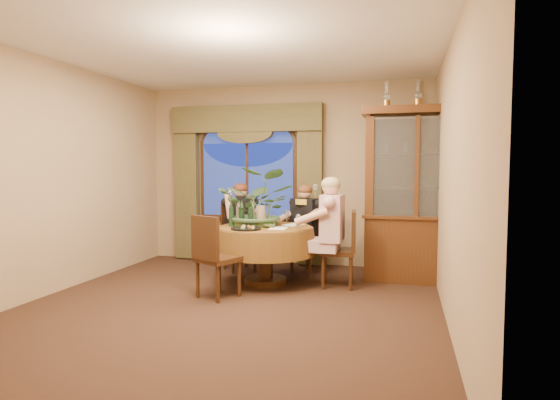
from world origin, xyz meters
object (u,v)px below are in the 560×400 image
(dining_table, at_px, (265,255))
(oil_lamp_left, at_px, (387,95))
(wine_bottle_3, at_px, (252,213))
(chair_back_right, at_px, (309,240))
(chair_front_left, at_px, (218,257))
(olive_bowl, at_px, (269,225))
(person_scarf, at_px, (306,228))
(centerpiece_plant, at_px, (259,177))
(chair_right, at_px, (338,249))
(wine_bottle_0, at_px, (251,214))
(wine_bottle_1, at_px, (239,212))
(person_back, at_px, (240,227))
(wine_bottle_4, at_px, (251,212))
(chair_back, at_px, (239,238))
(stoneware_vase, at_px, (261,216))
(wine_bottle_2, at_px, (242,213))
(person_pink, at_px, (332,233))
(oil_lamp_center, at_px, (418,94))
(wine_bottle_5, at_px, (232,214))
(oil_lamp_right, at_px, (451,92))
(china_cabinet, at_px, (416,195))

(dining_table, xyz_separation_m, oil_lamp_left, (1.49, 0.64, 2.10))
(dining_table, xyz_separation_m, wine_bottle_3, (-0.19, 0.02, 0.54))
(dining_table, xyz_separation_m, chair_back_right, (0.43, 0.75, 0.10))
(chair_back_right, relative_size, chair_front_left, 1.00)
(oil_lamp_left, bearing_deg, olive_bowl, -153.12)
(person_scarf, bearing_deg, centerpiece_plant, 77.38)
(chair_right, relative_size, wine_bottle_0, 2.91)
(centerpiece_plant, height_order, wine_bottle_1, centerpiece_plant)
(person_back, relative_size, wine_bottle_4, 3.92)
(chair_back, bearing_deg, person_scarf, 145.02)
(chair_back_right, bearing_deg, chair_front_left, 92.43)
(chair_back, height_order, stoneware_vase, stoneware_vase)
(wine_bottle_2, bearing_deg, wine_bottle_4, 75.63)
(chair_front_left, relative_size, person_pink, 0.68)
(dining_table, distance_m, chair_right, 0.94)
(chair_back, xyz_separation_m, olive_bowl, (0.67, -0.76, 0.30))
(olive_bowl, xyz_separation_m, wine_bottle_4, (-0.33, 0.28, 0.14))
(oil_lamp_center, distance_m, person_pink, 2.14)
(centerpiece_plant, bearing_deg, wine_bottle_2, -139.68)
(oil_lamp_center, distance_m, wine_bottle_5, 2.89)
(oil_lamp_center, bearing_deg, chair_right, -149.84)
(chair_front_left, distance_m, person_scarf, 1.71)
(chair_back, distance_m, centerpiece_plant, 1.16)
(olive_bowl, bearing_deg, stoneware_vase, 132.72)
(chair_back, bearing_deg, oil_lamp_center, 137.76)
(oil_lamp_center, bearing_deg, wine_bottle_3, -163.42)
(stoneware_vase, distance_m, wine_bottle_4, 0.22)
(oil_lamp_center, distance_m, person_scarf, 2.39)
(wine_bottle_0, bearing_deg, oil_lamp_right, 15.32)
(wine_bottle_5, bearing_deg, oil_lamp_center, 17.07)
(stoneware_vase, xyz_separation_m, wine_bottle_0, (-0.11, -0.12, 0.03))
(oil_lamp_right, distance_m, wine_bottle_5, 3.22)
(person_scarf, xyz_separation_m, stoneware_vase, (-0.45, -0.71, 0.24))
(wine_bottle_2, relative_size, wine_bottle_4, 1.00)
(oil_lamp_left, xyz_separation_m, wine_bottle_4, (-1.75, -0.44, -1.56))
(wine_bottle_5, bearing_deg, person_pink, 2.51)
(oil_lamp_center, relative_size, wine_bottle_3, 1.03)
(person_back, distance_m, centerpiece_plant, 1.03)
(oil_lamp_right, bearing_deg, china_cabinet, 180.00)
(china_cabinet, xyz_separation_m, wine_bottle_0, (-2.07, -0.68, -0.24))
(oil_lamp_center, xyz_separation_m, wine_bottle_2, (-2.21, -0.65, -1.56))
(wine_bottle_5, bearing_deg, chair_back, 102.31)
(dining_table, relative_size, wine_bottle_1, 4.04)
(person_back, xyz_separation_m, olive_bowl, (0.66, -0.77, 0.13))
(stoneware_vase, relative_size, wine_bottle_3, 0.80)
(oil_lamp_left, distance_m, stoneware_vase, 2.30)
(person_back, height_order, wine_bottle_4, person_back)
(wine_bottle_5, bearing_deg, chair_back_right, 43.83)
(person_pink, bearing_deg, chair_back, 65.65)
(wine_bottle_1, relative_size, wine_bottle_5, 1.00)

